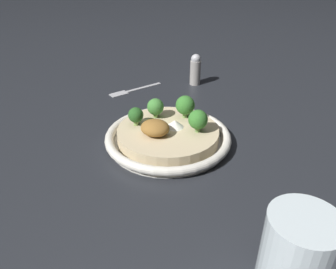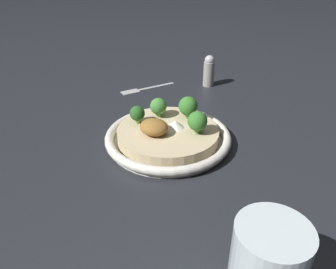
{
  "view_description": "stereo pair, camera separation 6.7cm",
  "coord_description": "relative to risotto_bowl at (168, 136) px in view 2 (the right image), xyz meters",
  "views": [
    {
      "loc": [
        0.22,
        -0.53,
        0.36
      ],
      "look_at": [
        0.0,
        0.0,
        0.02
      ],
      "focal_mm": 35.0,
      "sensor_mm": 36.0,
      "label": 1
    },
    {
      "loc": [
        0.28,
        -0.5,
        0.36
      ],
      "look_at": [
        0.0,
        0.0,
        0.02
      ],
      "focal_mm": 35.0,
      "sensor_mm": 36.0,
      "label": 2
    }
  ],
  "objects": [
    {
      "name": "broccoli_right",
      "position": [
        0.06,
        0.01,
        0.04
      ],
      "size": [
        0.04,
        0.04,
        0.05
      ],
      "color": "#668E47",
      "rests_on": "risotto_bowl"
    },
    {
      "name": "drinking_glass",
      "position": [
        0.26,
        -0.24,
        0.04
      ],
      "size": [
        0.08,
        0.08,
        0.11
      ],
      "color": "silver",
      "rests_on": "ground_plane"
    },
    {
      "name": "crispy_onion_garnish",
      "position": [
        -0.02,
        -0.03,
        0.03
      ],
      "size": [
        0.06,
        0.05,
        0.03
      ],
      "color": "olive",
      "rests_on": "risotto_bowl"
    },
    {
      "name": "cheese_sprinkle",
      "position": [
        0.01,
        0.01,
        0.02
      ],
      "size": [
        0.04,
        0.04,
        0.02
      ],
      "color": "white",
      "rests_on": "risotto_bowl"
    },
    {
      "name": "ground_plane",
      "position": [
        0.0,
        0.0,
        -0.02
      ],
      "size": [
        6.0,
        6.0,
        0.0
      ],
      "primitive_type": "plane",
      "color": "#23262B"
    },
    {
      "name": "broccoli_back_right",
      "position": [
        0.01,
        0.06,
        0.05
      ],
      "size": [
        0.04,
        0.04,
        0.05
      ],
      "color": "#668E47",
      "rests_on": "risotto_bowl"
    },
    {
      "name": "fork_utensil",
      "position": [
        -0.2,
        0.21,
        -0.01
      ],
      "size": [
        0.1,
        0.15,
        0.0
      ],
      "rotation": [
        0.0,
        0.0,
        4.16
      ],
      "color": "#B7B7BC",
      "rests_on": "ground_plane"
    },
    {
      "name": "risotto_bowl",
      "position": [
        0.0,
        0.0,
        0.0
      ],
      "size": [
        0.26,
        0.26,
        0.03
      ],
      "color": "silver",
      "rests_on": "ground_plane"
    },
    {
      "name": "pepper_shaker",
      "position": [
        -0.05,
        0.33,
        0.03
      ],
      "size": [
        0.03,
        0.03,
        0.09
      ],
      "color": "#9E9993",
      "rests_on": "ground_plane"
    },
    {
      "name": "broccoli_front_left",
      "position": [
        -0.07,
        -0.01,
        0.04
      ],
      "size": [
        0.03,
        0.03,
        0.04
      ],
      "color": "#84A856",
      "rests_on": "risotto_bowl"
    },
    {
      "name": "broccoli_back_left",
      "position": [
        -0.04,
        0.04,
        0.04
      ],
      "size": [
        0.04,
        0.04,
        0.04
      ],
      "color": "#759E4C",
      "rests_on": "risotto_bowl"
    }
  ]
}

